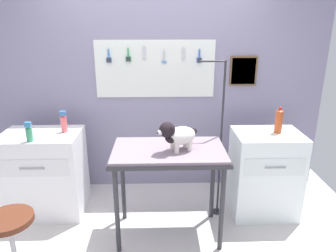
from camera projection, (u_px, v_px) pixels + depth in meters
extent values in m
cube|color=silver|center=(155.00, 252.00, 2.89)|extent=(4.40, 4.00, 0.04)
cube|color=#8B84A1|center=(154.00, 96.00, 3.72)|extent=(4.00, 0.06, 2.30)
cube|color=white|center=(155.00, 69.00, 3.58)|extent=(1.36, 0.02, 0.65)
cylinder|color=gray|center=(108.00, 48.00, 3.49)|extent=(0.01, 0.02, 0.01)
cylinder|color=#3F77C1|center=(109.00, 53.00, 3.49)|extent=(0.02, 0.02, 0.09)
cube|color=#3F77C1|center=(109.00, 60.00, 3.52)|extent=(0.06, 0.02, 0.06)
cube|color=#333338|center=(109.00, 60.00, 3.50)|extent=(0.05, 0.01, 0.05)
cylinder|color=gray|center=(128.00, 47.00, 3.49)|extent=(0.01, 0.02, 0.01)
cylinder|color=#39A15F|center=(128.00, 52.00, 3.50)|extent=(0.02, 0.02, 0.09)
cube|color=#39A15F|center=(128.00, 59.00, 3.52)|extent=(0.06, 0.02, 0.06)
cube|color=#333338|center=(128.00, 59.00, 3.50)|extent=(0.05, 0.01, 0.05)
cylinder|color=gray|center=(144.00, 46.00, 3.49)|extent=(0.01, 0.02, 0.01)
cube|color=silver|center=(144.00, 53.00, 3.50)|extent=(0.03, 0.01, 0.13)
cylinder|color=gray|center=(164.00, 49.00, 3.51)|extent=(0.01, 0.02, 0.01)
cube|color=silver|center=(163.00, 56.00, 3.52)|extent=(0.01, 0.00, 0.11)
cube|color=silver|center=(165.00, 56.00, 3.52)|extent=(0.01, 0.00, 0.11)
torus|color=blue|center=(163.00, 62.00, 3.54)|extent=(0.03, 0.01, 0.03)
torus|color=blue|center=(165.00, 62.00, 3.54)|extent=(0.03, 0.01, 0.03)
cylinder|color=gray|center=(184.00, 47.00, 3.51)|extent=(0.01, 0.02, 0.01)
cube|color=silver|center=(184.00, 54.00, 3.52)|extent=(0.03, 0.01, 0.13)
cylinder|color=gray|center=(199.00, 48.00, 3.51)|extent=(0.01, 0.02, 0.01)
cylinder|color=blue|center=(199.00, 54.00, 3.52)|extent=(0.02, 0.02, 0.09)
cube|color=blue|center=(199.00, 60.00, 3.55)|extent=(0.06, 0.02, 0.06)
cube|color=#333338|center=(199.00, 60.00, 3.53)|extent=(0.05, 0.01, 0.05)
cube|color=brown|center=(243.00, 71.00, 3.62)|extent=(0.31, 0.02, 0.34)
cube|color=tan|center=(243.00, 71.00, 3.61)|extent=(0.28, 0.01, 0.30)
cylinder|color=#2D2D33|center=(117.00, 211.00, 2.75)|extent=(0.04, 0.04, 0.84)
cylinder|color=#2D2D33|center=(222.00, 210.00, 2.77)|extent=(0.04, 0.04, 0.84)
cylinder|color=#2D2D33|center=(123.00, 183.00, 3.22)|extent=(0.04, 0.04, 0.84)
cylinder|color=#2D2D33|center=(213.00, 182.00, 3.25)|extent=(0.04, 0.04, 0.84)
cube|color=#2D2D33|center=(169.00, 153.00, 2.86)|extent=(1.05, 0.62, 0.03)
cube|color=gray|center=(169.00, 150.00, 2.85)|extent=(1.01, 0.60, 0.03)
cylinder|color=#2D2D33|center=(217.00, 211.00, 3.46)|extent=(0.11, 0.11, 0.01)
cylinder|color=#2D2D33|center=(221.00, 142.00, 3.19)|extent=(0.02, 0.02, 1.65)
cylinder|color=#2D2D33|center=(213.00, 61.00, 2.93)|extent=(0.24, 0.02, 0.02)
cylinder|color=white|center=(177.00, 148.00, 2.74)|extent=(0.04, 0.04, 0.09)
cylinder|color=white|center=(172.00, 145.00, 2.81)|extent=(0.04, 0.04, 0.09)
cylinder|color=white|center=(190.00, 145.00, 2.79)|extent=(0.04, 0.04, 0.09)
cylinder|color=white|center=(185.00, 142.00, 2.87)|extent=(0.04, 0.04, 0.09)
ellipsoid|color=white|center=(181.00, 136.00, 2.77)|extent=(0.33, 0.28, 0.16)
ellipsoid|color=black|center=(171.00, 138.00, 2.73)|extent=(0.14, 0.15, 0.09)
sphere|color=black|center=(167.00, 130.00, 2.69)|extent=(0.14, 0.14, 0.14)
ellipsoid|color=white|center=(161.00, 132.00, 2.67)|extent=(0.08, 0.07, 0.04)
sphere|color=black|center=(158.00, 133.00, 2.66)|extent=(0.02, 0.02, 0.02)
ellipsoid|color=black|center=(172.00, 130.00, 2.64)|extent=(0.05, 0.05, 0.08)
ellipsoid|color=black|center=(166.00, 126.00, 2.75)|extent=(0.05, 0.05, 0.08)
sphere|color=black|center=(194.00, 131.00, 2.82)|extent=(0.06, 0.06, 0.06)
cube|color=white|center=(45.00, 173.00, 3.36)|extent=(0.80, 0.56, 0.90)
cube|color=silver|center=(32.00, 168.00, 3.03)|extent=(0.70, 0.01, 0.18)
cylinder|color=#99999E|center=(32.00, 169.00, 3.02)|extent=(0.24, 0.02, 0.02)
cube|color=white|center=(264.00, 173.00, 3.34)|extent=(0.68, 0.52, 0.92)
cube|color=silver|center=(275.00, 167.00, 3.03)|extent=(0.60, 0.01, 0.18)
cylinder|color=#99999E|center=(275.00, 168.00, 3.02)|extent=(0.20, 0.02, 0.02)
cylinder|color=#9E9EA3|center=(14.00, 252.00, 2.47)|extent=(0.04, 0.04, 0.55)
cylinder|color=#572919|center=(8.00, 220.00, 2.38)|extent=(0.37, 0.37, 0.04)
cylinder|color=#3C986A|center=(30.00, 135.00, 3.00)|extent=(0.06, 0.06, 0.13)
cylinder|color=#3C986A|center=(28.00, 128.00, 2.97)|extent=(0.03, 0.03, 0.02)
cube|color=#337BB9|center=(28.00, 124.00, 2.96)|extent=(0.06, 0.04, 0.04)
cylinder|color=#DE5D61|center=(64.00, 125.00, 3.25)|extent=(0.06, 0.06, 0.16)
cylinder|color=#DE5D61|center=(63.00, 116.00, 3.22)|extent=(0.03, 0.03, 0.02)
cube|color=#396EB3|center=(63.00, 113.00, 3.21)|extent=(0.06, 0.04, 0.04)
cylinder|color=#B0461F|center=(279.00, 122.00, 3.17)|extent=(0.08, 0.08, 0.23)
cone|color=#B0461F|center=(280.00, 110.00, 3.13)|extent=(0.08, 0.08, 0.02)
cylinder|color=red|center=(280.00, 108.00, 3.13)|extent=(0.03, 0.03, 0.02)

